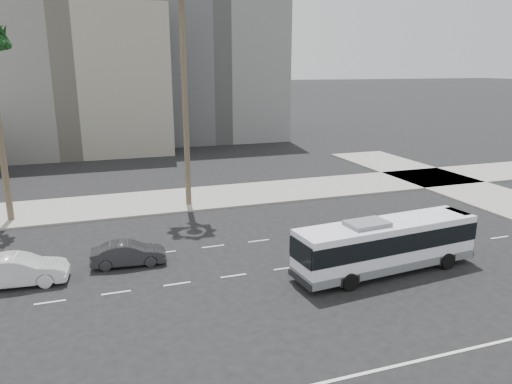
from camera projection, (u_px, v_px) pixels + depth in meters
name	position (u px, v px, depth m)	size (l,w,h in m)	color
ground	(286.00, 268.00, 26.15)	(700.00, 700.00, 0.00)	black
sidewalk_north	(216.00, 197.00, 40.30)	(120.00, 7.00, 0.15)	gray
midrise_beige_west	(67.00, 80.00, 61.22)	(24.00, 18.00, 18.00)	slate
midrise_gray_center	(206.00, 51.00, 72.88)	(20.00, 20.00, 26.00)	#57585A
civic_tower	(98.00, 10.00, 244.15)	(42.00, 42.00, 129.00)	silver
highrise_right	(196.00, 17.00, 241.61)	(26.00, 26.00, 70.00)	#54565C
highrise_far	(228.00, 32.00, 278.17)	(22.00, 22.00, 60.00)	#54565C
city_bus	(386.00, 244.00, 25.41)	(10.66, 3.29, 3.01)	white
car_a	(129.00, 254.00, 26.47)	(4.06, 1.42, 1.34)	#29292C
car_b	(18.00, 270.00, 24.01)	(4.79, 1.67, 1.58)	white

